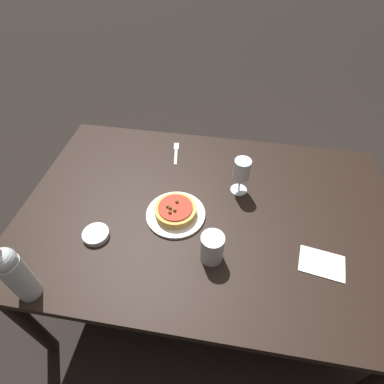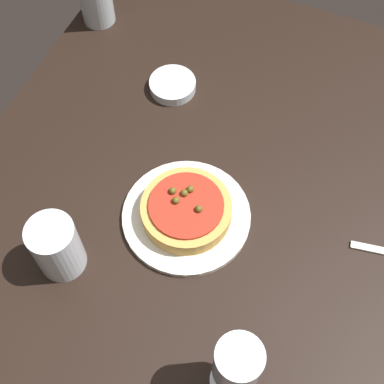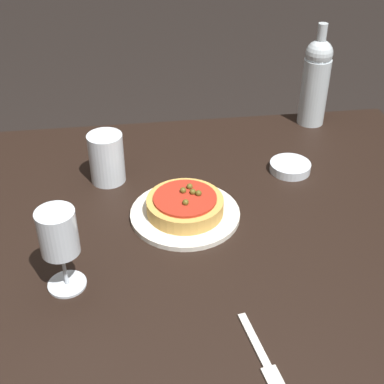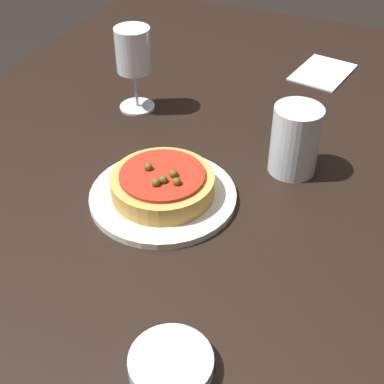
{
  "view_description": "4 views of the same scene",
  "coord_description": "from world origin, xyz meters",
  "px_view_note": "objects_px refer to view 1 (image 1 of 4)",
  "views": [
    {
      "loc": [
        -0.07,
        0.8,
        1.69
      ],
      "look_at": [
        0.06,
        -0.01,
        0.8
      ],
      "focal_mm": 28.0,
      "sensor_mm": 36.0,
      "label": 1
    },
    {
      "loc": [
        -0.31,
        -0.14,
        1.62
      ],
      "look_at": [
        0.15,
        0.05,
        0.76
      ],
      "focal_mm": 50.0,
      "sensor_mm": 36.0,
      "label": 2
    },
    {
      "loc": [
        0.01,
        -0.9,
        1.44
      ],
      "look_at": [
        0.14,
        0.09,
        0.74
      ],
      "focal_mm": 50.0,
      "sensor_mm": 36.0,
      "label": 3
    },
    {
      "loc": [
        0.73,
        0.37,
        1.28
      ],
      "look_at": [
        0.12,
        0.1,
        0.74
      ],
      "focal_mm": 50.0,
      "sensor_mm": 36.0,
      "label": 4
    }
  ],
  "objects_px": {
    "dining_table": "(206,220)",
    "wine_glass": "(242,170)",
    "pizza": "(175,210)",
    "water_cup": "(212,248)",
    "side_bowl": "(96,234)",
    "wine_bottle": "(15,273)",
    "dinner_plate": "(176,214)",
    "fork": "(176,152)"
  },
  "relations": [
    {
      "from": "wine_glass",
      "to": "wine_bottle",
      "type": "relative_size",
      "value": 0.6
    },
    {
      "from": "dining_table",
      "to": "water_cup",
      "type": "relative_size",
      "value": 12.56
    },
    {
      "from": "dining_table",
      "to": "wine_glass",
      "type": "height_order",
      "value": "wine_glass"
    },
    {
      "from": "wine_glass",
      "to": "wine_bottle",
      "type": "distance_m",
      "value": 0.89
    },
    {
      "from": "water_cup",
      "to": "fork",
      "type": "distance_m",
      "value": 0.63
    },
    {
      "from": "dining_table",
      "to": "wine_bottle",
      "type": "height_order",
      "value": "wine_bottle"
    },
    {
      "from": "fork",
      "to": "dinner_plate",
      "type": "bearing_deg",
      "value": -178.06
    },
    {
      "from": "dinner_plate",
      "to": "fork",
      "type": "height_order",
      "value": "dinner_plate"
    },
    {
      "from": "dinner_plate",
      "to": "side_bowl",
      "type": "bearing_deg",
      "value": 28.19
    },
    {
      "from": "water_cup",
      "to": "fork",
      "type": "xyz_separation_m",
      "value": [
        0.25,
        -0.57,
        -0.06
      ]
    },
    {
      "from": "dinner_plate",
      "to": "fork",
      "type": "xyz_separation_m",
      "value": [
        0.08,
        -0.4,
        -0.0
      ]
    },
    {
      "from": "dining_table",
      "to": "fork",
      "type": "bearing_deg",
      "value": -60.2
    },
    {
      "from": "water_cup",
      "to": "wine_bottle",
      "type": "bearing_deg",
      "value": 21.56
    },
    {
      "from": "wine_bottle",
      "to": "side_bowl",
      "type": "xyz_separation_m",
      "value": [
        -0.13,
        -0.25,
        -0.12
      ]
    },
    {
      "from": "side_bowl",
      "to": "wine_bottle",
      "type": "bearing_deg",
      "value": 62.0
    },
    {
      "from": "dining_table",
      "to": "water_cup",
      "type": "distance_m",
      "value": 0.26
    },
    {
      "from": "side_bowl",
      "to": "fork",
      "type": "distance_m",
      "value": 0.59
    },
    {
      "from": "dinner_plate",
      "to": "water_cup",
      "type": "relative_size",
      "value": 1.97
    },
    {
      "from": "dining_table",
      "to": "side_bowl",
      "type": "height_order",
      "value": "side_bowl"
    },
    {
      "from": "dining_table",
      "to": "wine_glass",
      "type": "xyz_separation_m",
      "value": [
        -0.13,
        -0.14,
        0.19
      ]
    },
    {
      "from": "pizza",
      "to": "dining_table",
      "type": "bearing_deg",
      "value": -158.99
    },
    {
      "from": "dining_table",
      "to": "wine_bottle",
      "type": "xyz_separation_m",
      "value": [
        0.54,
        0.45,
        0.2
      ]
    },
    {
      "from": "dinner_plate",
      "to": "fork",
      "type": "distance_m",
      "value": 0.41
    },
    {
      "from": "dining_table",
      "to": "dinner_plate",
      "type": "bearing_deg",
      "value": 20.99
    },
    {
      "from": "wine_glass",
      "to": "water_cup",
      "type": "distance_m",
      "value": 0.37
    },
    {
      "from": "water_cup",
      "to": "fork",
      "type": "height_order",
      "value": "water_cup"
    },
    {
      "from": "dining_table",
      "to": "wine_glass",
      "type": "distance_m",
      "value": 0.27
    },
    {
      "from": "wine_glass",
      "to": "side_bowl",
      "type": "xyz_separation_m",
      "value": [
        0.54,
        0.34,
        -0.11
      ]
    },
    {
      "from": "dining_table",
      "to": "side_bowl",
      "type": "distance_m",
      "value": 0.46
    },
    {
      "from": "dining_table",
      "to": "dinner_plate",
      "type": "relative_size",
      "value": 6.37
    },
    {
      "from": "pizza",
      "to": "water_cup",
      "type": "height_order",
      "value": "water_cup"
    },
    {
      "from": "pizza",
      "to": "water_cup",
      "type": "distance_m",
      "value": 0.24
    },
    {
      "from": "dinner_plate",
      "to": "wine_bottle",
      "type": "distance_m",
      "value": 0.6
    },
    {
      "from": "dinner_plate",
      "to": "pizza",
      "type": "height_order",
      "value": "pizza"
    },
    {
      "from": "wine_glass",
      "to": "water_cup",
      "type": "bearing_deg",
      "value": 77.33
    },
    {
      "from": "water_cup",
      "to": "pizza",
      "type": "bearing_deg",
      "value": -45.6
    },
    {
      "from": "water_cup",
      "to": "side_bowl",
      "type": "height_order",
      "value": "water_cup"
    },
    {
      "from": "wine_bottle",
      "to": "side_bowl",
      "type": "height_order",
      "value": "wine_bottle"
    },
    {
      "from": "dining_table",
      "to": "fork",
      "type": "xyz_separation_m",
      "value": [
        0.2,
        -0.35,
        0.07
      ]
    },
    {
      "from": "side_bowl",
      "to": "water_cup",
      "type": "bearing_deg",
      "value": 177.59
    },
    {
      "from": "pizza",
      "to": "water_cup",
      "type": "relative_size",
      "value": 1.37
    },
    {
      "from": "wine_bottle",
      "to": "fork",
      "type": "relative_size",
      "value": 1.72
    }
  ]
}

